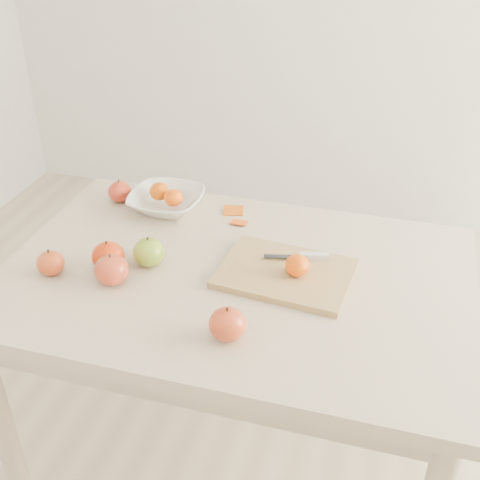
# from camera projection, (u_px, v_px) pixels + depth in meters

# --- Properties ---
(ground) EXTENTS (3.50, 3.50, 0.00)m
(ground) POSITION_uv_depth(u_px,v_px,m) (236.00, 463.00, 1.94)
(ground) COLOR #C6B293
(ground) RESTS_ON ground
(table) EXTENTS (1.20, 0.80, 0.75)m
(table) POSITION_uv_depth(u_px,v_px,m) (235.00, 304.00, 1.59)
(table) COLOR beige
(table) RESTS_ON ground
(cutting_board) EXTENTS (0.35, 0.27, 0.02)m
(cutting_board) POSITION_uv_depth(u_px,v_px,m) (286.00, 273.00, 1.52)
(cutting_board) COLOR tan
(cutting_board) RESTS_ON table
(board_tangerine) EXTENTS (0.06, 0.06, 0.05)m
(board_tangerine) POSITION_uv_depth(u_px,v_px,m) (297.00, 265.00, 1.49)
(board_tangerine) COLOR #E24E07
(board_tangerine) RESTS_ON cutting_board
(fruit_bowl) EXTENTS (0.22, 0.22, 0.05)m
(fruit_bowl) POSITION_uv_depth(u_px,v_px,m) (166.00, 201.00, 1.81)
(fruit_bowl) COLOR white
(fruit_bowl) RESTS_ON table
(bowl_tangerine_near) EXTENTS (0.06, 0.06, 0.05)m
(bowl_tangerine_near) POSITION_uv_depth(u_px,v_px,m) (159.00, 191.00, 1.81)
(bowl_tangerine_near) COLOR #CB5707
(bowl_tangerine_near) RESTS_ON fruit_bowl
(bowl_tangerine_far) EXTENTS (0.06, 0.06, 0.05)m
(bowl_tangerine_far) POSITION_uv_depth(u_px,v_px,m) (173.00, 198.00, 1.78)
(bowl_tangerine_far) COLOR #E84C08
(bowl_tangerine_far) RESTS_ON fruit_bowl
(orange_peel_a) EXTENTS (0.07, 0.06, 0.01)m
(orange_peel_a) POSITION_uv_depth(u_px,v_px,m) (233.00, 212.00, 1.81)
(orange_peel_a) COLOR #CC550E
(orange_peel_a) RESTS_ON table
(orange_peel_b) EXTENTS (0.05, 0.04, 0.01)m
(orange_peel_b) POSITION_uv_depth(u_px,v_px,m) (239.00, 223.00, 1.75)
(orange_peel_b) COLOR #DA520F
(orange_peel_b) RESTS_ON table
(paring_knife) EXTENTS (0.17, 0.06, 0.01)m
(paring_knife) POSITION_uv_depth(u_px,v_px,m) (309.00, 256.00, 1.56)
(paring_knife) COLOR silver
(paring_knife) RESTS_ON cutting_board
(apple_green) EXTENTS (0.08, 0.08, 0.08)m
(apple_green) POSITION_uv_depth(u_px,v_px,m) (149.00, 252.00, 1.55)
(apple_green) COLOR #608515
(apple_green) RESTS_ON table
(apple_red_c) EXTENTS (0.09, 0.09, 0.08)m
(apple_red_c) POSITION_uv_depth(u_px,v_px,m) (112.00, 270.00, 1.48)
(apple_red_c) COLOR maroon
(apple_red_c) RESTS_ON table
(apple_red_b) EXTENTS (0.08, 0.08, 0.08)m
(apple_red_b) POSITION_uv_depth(u_px,v_px,m) (108.00, 256.00, 1.54)
(apple_red_b) COLOR #990F02
(apple_red_b) RESTS_ON table
(apple_red_d) EXTENTS (0.07, 0.07, 0.06)m
(apple_red_d) POSITION_uv_depth(u_px,v_px,m) (51.00, 263.00, 1.52)
(apple_red_d) COLOR maroon
(apple_red_d) RESTS_ON table
(apple_red_a) EXTENTS (0.07, 0.07, 0.07)m
(apple_red_a) POSITION_uv_depth(u_px,v_px,m) (120.00, 192.00, 1.85)
(apple_red_a) COLOR maroon
(apple_red_a) RESTS_ON table
(apple_red_e) EXTENTS (0.08, 0.08, 0.07)m
(apple_red_e) POSITION_uv_depth(u_px,v_px,m) (227.00, 324.00, 1.31)
(apple_red_e) COLOR maroon
(apple_red_e) RESTS_ON table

